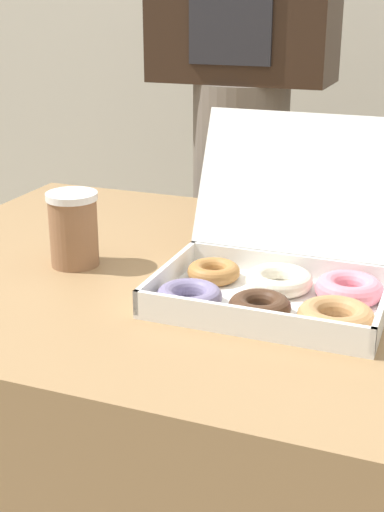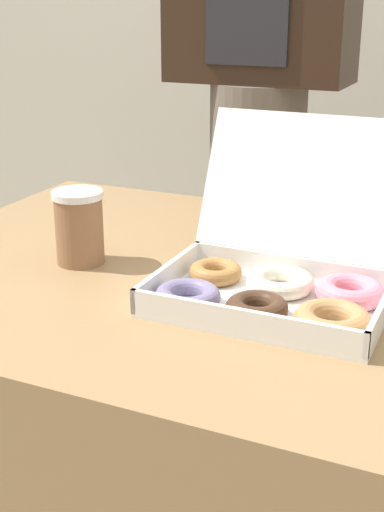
# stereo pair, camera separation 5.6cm
# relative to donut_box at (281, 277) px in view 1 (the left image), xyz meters

# --- Properties ---
(table) EXTENTS (0.98, 0.86, 0.74)m
(table) POSITION_rel_donut_box_xyz_m (-0.23, 0.07, -0.41)
(table) COLOR #99754C
(table) RESTS_ON ground_plane
(donut_box) EXTENTS (0.36, 0.35, 0.26)m
(donut_box) POSITION_rel_donut_box_xyz_m (0.00, 0.00, 0.00)
(donut_box) COLOR white
(donut_box) RESTS_ON table
(coffee_cup) EXTENTS (0.09, 0.09, 0.13)m
(coffee_cup) POSITION_rel_donut_box_xyz_m (-0.37, 0.02, 0.03)
(coffee_cup) COLOR #8C6042
(coffee_cup) RESTS_ON table
(person_customer) EXTENTS (0.45, 0.25, 1.82)m
(person_customer) POSITION_rel_donut_box_xyz_m (-0.30, 0.75, 0.20)
(person_customer) COLOR #665B51
(person_customer) RESTS_ON ground_plane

